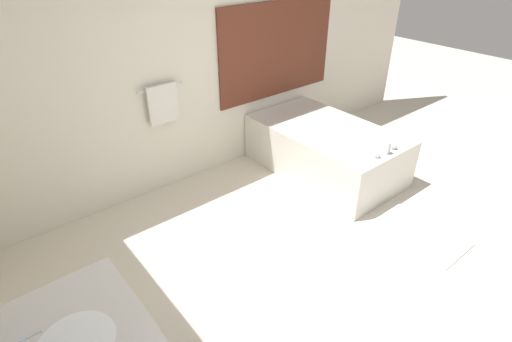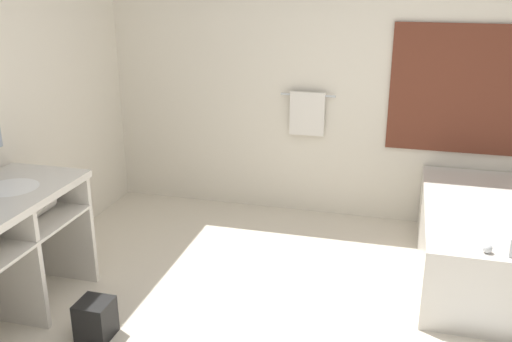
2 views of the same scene
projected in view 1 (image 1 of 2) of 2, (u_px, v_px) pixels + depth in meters
The scene contains 4 objects.
ground_plane at pixel (337, 286), 3.24m from camera, with size 16.00×16.00×0.00m, color beige.
wall_back_with_blinds at pixel (186, 60), 4.04m from camera, with size 7.40×0.13×2.70m.
bathtub at pixel (325, 147), 4.64m from camera, with size 1.01×1.75×0.68m.
bath_mat at pixel (420, 234), 3.78m from camera, with size 0.51×0.81×0.02m.
Camera 1 is at (-1.95, -1.36, 2.48)m, focal length 28.00 mm.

